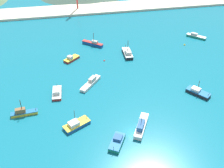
{
  "coord_description": "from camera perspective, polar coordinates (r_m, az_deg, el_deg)",
  "views": [
    {
      "loc": [
        -16.46,
        -49.64,
        53.86
      ],
      "look_at": [
        -1.32,
        23.12,
        1.11
      ],
      "focal_mm": 40.87,
      "sensor_mm": 36.0,
      "label": 1
    }
  ],
  "objects": [
    {
      "name": "fishing_boat_0",
      "position": [
        76.6,
        -8.03,
        -8.93
      ],
      "size": [
        8.58,
        6.5,
        6.33
      ],
      "color": "#1E5BA8",
      "rests_on": "ground"
    },
    {
      "name": "fishing_boat_12",
      "position": [
        89.55,
        -12.23,
        -1.95
      ],
      "size": [
        3.41,
        7.83,
        2.3
      ],
      "color": "red",
      "rests_on": "ground"
    },
    {
      "name": "fishing_boat_13",
      "position": [
        75.53,
        6.56,
        -9.28
      ],
      "size": [
        7.18,
        10.24,
        5.59
      ],
      "color": "silver",
      "rests_on": "ground"
    },
    {
      "name": "buoy_1",
      "position": [
        107.14,
        -1.75,
        5.24
      ],
      "size": [
        0.64,
        0.64,
        0.64
      ],
      "color": "red",
      "rests_on": "ground"
    },
    {
      "name": "ground",
      "position": [
        97.68,
        -0.07,
        1.73
      ],
      "size": [
        260.0,
        280.0,
        0.5
      ],
      "color": "#146B7F"
    },
    {
      "name": "fishing_boat_9",
      "position": [
        133.73,
        18.25,
        10.15
      ],
      "size": [
        8.28,
        8.37,
        2.06
      ],
      "color": "#198466",
      "rests_on": "ground"
    },
    {
      "name": "fishing_boat_7",
      "position": [
        108.74,
        -9.07,
        5.64
      ],
      "size": [
        7.15,
        6.79,
        2.25
      ],
      "color": "red",
      "rests_on": "ground"
    },
    {
      "name": "fishing_boat_2",
      "position": [
        111.19,
        3.49,
        6.91
      ],
      "size": [
        3.78,
        9.74,
        7.06
      ],
      "color": "#232328",
      "rests_on": "ground"
    },
    {
      "name": "buoy_0",
      "position": [
        124.64,
        15.95,
        8.43
      ],
      "size": [
        0.79,
        0.79,
        0.79
      ],
      "color": "gold",
      "rests_on": "ground"
    },
    {
      "name": "beach_strip",
      "position": [
        164.82,
        -5.62,
        16.35
      ],
      "size": [
        247.0,
        18.8,
        1.2
      ],
      "primitive_type": "cube",
      "color": "beige",
      "rests_on": "ground"
    },
    {
      "name": "fishing_boat_6",
      "position": [
        92.71,
        18.64,
        -1.72
      ],
      "size": [
        7.37,
        8.36,
        5.5
      ],
      "color": "#232328",
      "rests_on": "ground"
    },
    {
      "name": "fishing_boat_3",
      "position": [
        92.84,
        -4.73,
        0.35
      ],
      "size": [
        8.75,
        9.83,
        2.3
      ],
      "color": "silver",
      "rests_on": "ground"
    },
    {
      "name": "fishing_boat_8",
      "position": [
        84.15,
        -19.22,
        -6.03
      ],
      "size": [
        8.22,
        2.34,
        5.9
      ],
      "color": "gold",
      "rests_on": "ground"
    },
    {
      "name": "fishing_boat_5",
      "position": [
        119.83,
        -4.31,
        9.03
      ],
      "size": [
        9.23,
        8.17,
        6.33
      ],
      "color": "#14478C",
      "rests_on": "ground"
    },
    {
      "name": "fishing_boat_1",
      "position": [
        71.32,
        1.17,
        -12.78
      ],
      "size": [
        6.04,
        7.38,
        2.4
      ],
      "color": "#198466",
      "rests_on": "ground"
    }
  ]
}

